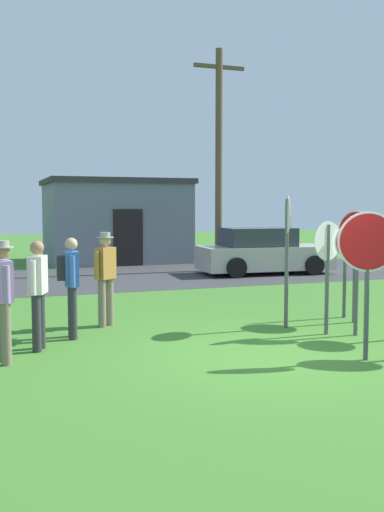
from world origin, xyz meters
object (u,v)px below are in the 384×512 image
at_px(stop_sign_tallest, 355,246).
at_px(stop_sign_far_back, 287,240).
at_px(stop_sign_leaning_left, 327,258).
at_px(stop_sign_rear_right, 368,258).
at_px(parked_car_on_street, 263,253).
at_px(utility_pole, 219,156).
at_px(stop_sign_leaning_right, 357,257).
at_px(stop_sign_rear_left, 345,252).
at_px(person_on_left, 38,289).
at_px(person_with_sunhat, 105,273).
at_px(person_in_teal, 71,280).
at_px(person_in_blue, 3,294).

xyz_separation_m(stop_sign_tallest, stop_sign_far_back, (-1.45, 0.00, 0.14)).
height_order(stop_sign_leaning_left, stop_sign_rear_right, stop_sign_rear_right).
relative_size(parked_car_on_street, stop_sign_far_back, 1.84).
distance_m(utility_pole, stop_sign_leaning_right, 10.56).
relative_size(stop_sign_leaning_left, stop_sign_rear_right, 0.91).
relative_size(stop_sign_rear_left, person_on_left, 1.14).
relative_size(stop_sign_leaning_right, stop_sign_rear_left, 1.02).
bearing_deg(parked_car_on_street, stop_sign_far_back, -114.08).
distance_m(stop_sign_leaning_right, stop_sign_tallest, 1.13).
distance_m(stop_sign_tallest, stop_sign_rear_left, 0.54).
bearing_deg(stop_sign_rear_left, stop_sign_leaning_left, -134.83).
xyz_separation_m(parked_car_on_street, person_with_sunhat, (-6.56, -6.57, 0.30)).
height_order(utility_pole, person_on_left, utility_pole).
bearing_deg(stop_sign_far_back, person_with_sunhat, 157.38).
height_order(parked_car_on_street, stop_sign_tallest, stop_sign_tallest).
relative_size(person_in_teal, person_on_left, 1.00).
distance_m(parked_car_on_street, stop_sign_tallest, 8.15).
bearing_deg(stop_sign_tallest, stop_sign_leaning_left, -146.63).
distance_m(utility_pole, stop_sign_far_back, 9.77).
xyz_separation_m(stop_sign_rear_left, person_on_left, (-5.97, -0.65, -0.36)).
bearing_deg(stop_sign_rear_left, person_in_teal, 179.94).
bearing_deg(person_with_sunhat, stop_sign_rear_left, -9.57).
relative_size(parked_car_on_street, person_with_sunhat, 2.53).
xyz_separation_m(person_on_left, person_with_sunhat, (1.33, 1.43, 0.03)).
relative_size(stop_sign_rear_right, person_on_left, 1.27).
height_order(stop_sign_leaning_left, person_in_teal, stop_sign_leaning_left).
height_order(stop_sign_leaning_left, stop_sign_far_back, stop_sign_far_back).
bearing_deg(stop_sign_tallest, stop_sign_rear_left, 75.69).
bearing_deg(person_with_sunhat, stop_sign_tallest, -15.82).
distance_m(stop_sign_rear_left, person_in_blue, 6.62).
relative_size(stop_sign_leaning_left, person_with_sunhat, 1.13).
bearing_deg(person_on_left, stop_sign_rear_right, -26.36).
relative_size(person_on_left, person_with_sunhat, 0.97).
bearing_deg(stop_sign_leaning_right, person_with_sunhat, 150.37).
distance_m(stop_sign_leaning_right, person_on_left, 5.29).
distance_m(stop_sign_leaning_left, stop_sign_rear_right, 1.68).
height_order(utility_pole, person_in_blue, utility_pole).
bearing_deg(stop_sign_far_back, person_in_blue, -171.11).
height_order(person_in_teal, person_on_left, same).
bearing_deg(stop_sign_leaning_right, stop_sign_tallest, 56.13).
xyz_separation_m(parked_car_on_street, stop_sign_tallest, (-2.05, -7.85, 0.78)).
xyz_separation_m(stop_sign_far_back, person_in_teal, (-3.80, 0.50, -0.63)).
bearing_deg(person_on_left, stop_sign_rear_left, 6.20).
height_order(stop_sign_leaning_left, person_in_blue, stop_sign_leaning_left).
relative_size(stop_sign_tallest, stop_sign_far_back, 0.89).
bearing_deg(person_on_left, stop_sign_leaning_left, -6.51).
relative_size(parked_car_on_street, stop_sign_tallest, 2.06).
bearing_deg(utility_pole, person_in_teal, -125.90).
distance_m(stop_sign_tallest, person_with_sunhat, 4.71).
bearing_deg(stop_sign_rear_right, parked_car_on_street, 70.97).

